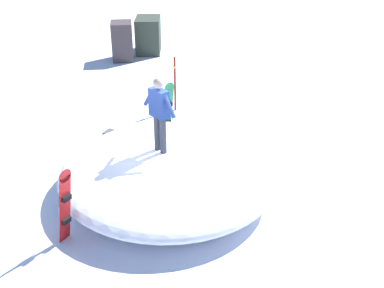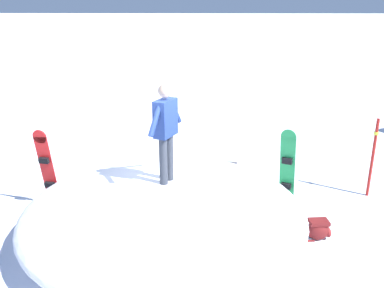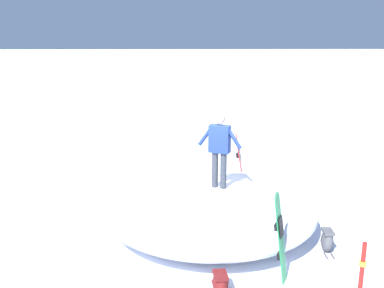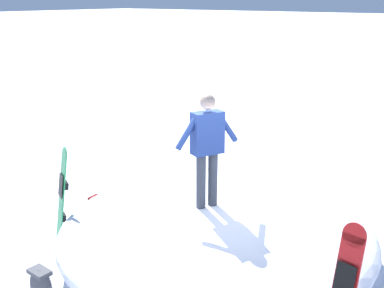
% 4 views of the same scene
% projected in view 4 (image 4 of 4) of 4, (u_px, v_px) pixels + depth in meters
% --- Properties ---
extents(ground, '(240.00, 240.00, 0.00)m').
position_uv_depth(ground, '(219.00, 275.00, 7.18)').
color(ground, white).
extents(snow_mound, '(6.29, 6.31, 0.97)m').
position_uv_depth(snow_mound, '(216.00, 231.00, 7.49)').
color(snow_mound, white).
rests_on(snow_mound, ground).
extents(snowboarder_standing, '(0.50, 0.97, 1.69)m').
position_uv_depth(snowboarder_standing, '(207.00, 143.00, 6.93)').
color(snowboarder_standing, '#333842').
rests_on(snowboarder_standing, snow_mound).
extents(snowboard_secondary_upright, '(0.37, 0.36, 1.68)m').
position_uv_depth(snowboard_secondary_upright, '(62.00, 196.00, 7.85)').
color(snowboard_secondary_upright, '#1E8C47').
rests_on(snowboard_secondary_upright, ground).
extents(backpack_near, '(0.56, 0.26, 0.48)m').
position_uv_depth(backpack_near, '(41.00, 285.00, 6.50)').
color(backpack_near, '#4C4C51').
rests_on(backpack_near, ground).
extents(backpack_far, '(0.60, 0.31, 0.37)m').
position_uv_depth(backpack_far, '(98.00, 206.00, 9.10)').
color(backpack_far, maroon).
rests_on(backpack_far, ground).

